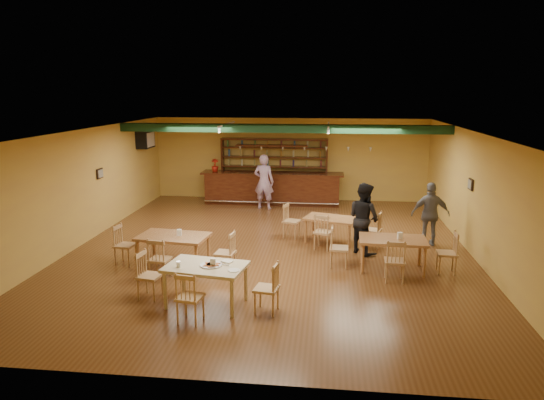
# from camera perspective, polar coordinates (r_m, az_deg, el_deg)

# --- Properties ---
(floor) EXTENTS (12.00, 12.00, 0.00)m
(floor) POSITION_cam_1_polar(r_m,az_deg,el_deg) (12.81, -0.14, -5.61)
(floor) COLOR brown
(floor) RESTS_ON ground
(ceiling_beam) EXTENTS (10.00, 0.30, 0.25)m
(ceiling_beam) POSITION_cam_1_polar(r_m,az_deg,el_deg) (15.00, 1.11, 8.26)
(ceiling_beam) COLOR #103219
(ceiling_beam) RESTS_ON ceiling
(track_rail_left) EXTENTS (0.05, 2.50, 0.05)m
(track_rail_left) POSITION_cam_1_polar(r_m,az_deg,el_deg) (15.85, -5.25, 8.69)
(track_rail_left) COLOR silver
(track_rail_left) RESTS_ON ceiling
(track_rail_right) EXTENTS (0.05, 2.50, 0.05)m
(track_rail_right) POSITION_cam_1_polar(r_m,az_deg,el_deg) (15.53, 6.53, 8.58)
(track_rail_right) COLOR silver
(track_rail_right) RESTS_ON ceiling
(ac_unit) EXTENTS (0.34, 0.70, 0.48)m
(ac_unit) POSITION_cam_1_polar(r_m,az_deg,el_deg) (17.51, -14.39, 6.78)
(ac_unit) COLOR silver
(ac_unit) RESTS_ON wall_left
(picture_left) EXTENTS (0.04, 0.34, 0.28)m
(picture_left) POSITION_cam_1_polar(r_m,az_deg,el_deg) (14.74, -19.25, 2.90)
(picture_left) COLOR black
(picture_left) RESTS_ON wall_left
(picture_right) EXTENTS (0.04, 0.34, 0.28)m
(picture_right) POSITION_cam_1_polar(r_m,az_deg,el_deg) (13.28, 21.95, 1.69)
(picture_right) COLOR black
(picture_right) RESTS_ON wall_right
(bar_counter) EXTENTS (5.04, 0.85, 1.13)m
(bar_counter) POSITION_cam_1_polar(r_m,az_deg,el_deg) (17.69, 0.02, 1.38)
(bar_counter) COLOR #36100A
(bar_counter) RESTS_ON ground
(back_bar_hutch) EXTENTS (3.90, 0.40, 2.28)m
(back_bar_hutch) POSITION_cam_1_polar(r_m,az_deg,el_deg) (18.20, 0.25, 3.54)
(back_bar_hutch) COLOR #36100A
(back_bar_hutch) RESTS_ON ground
(poinsettia) EXTENTS (0.33, 0.33, 0.46)m
(poinsettia) POSITION_cam_1_polar(r_m,az_deg,el_deg) (17.90, -6.60, 4.01)
(poinsettia) COLOR #AF1C10
(poinsettia) RESTS_ON bar_counter
(dining_table_b) EXTENTS (1.53, 1.17, 0.68)m
(dining_table_b) POSITION_cam_1_polar(r_m,az_deg,el_deg) (13.36, 6.78, -3.43)
(dining_table_b) COLOR #935934
(dining_table_b) RESTS_ON ground
(dining_table_c) EXTENTS (1.66, 1.11, 0.78)m
(dining_table_c) POSITION_cam_1_polar(r_m,az_deg,el_deg) (11.56, -11.24, -5.87)
(dining_table_c) COLOR #935934
(dining_table_c) RESTS_ON ground
(dining_table_d) EXTENTS (1.52, 0.95, 0.74)m
(dining_table_d) POSITION_cam_1_polar(r_m,az_deg,el_deg) (11.56, 13.66, -6.09)
(dining_table_d) COLOR #935934
(dining_table_d) RESTS_ON ground
(near_table) EXTENTS (1.60, 1.16, 0.79)m
(near_table) POSITION_cam_1_polar(r_m,az_deg,el_deg) (9.56, -7.59, -9.69)
(near_table) COLOR beige
(near_table) RESTS_ON ground
(pizza_tray) EXTENTS (0.50, 0.50, 0.01)m
(pizza_tray) POSITION_cam_1_polar(r_m,az_deg,el_deg) (9.39, -7.04, -7.46)
(pizza_tray) COLOR silver
(pizza_tray) RESTS_ON near_table
(parmesan_shaker) EXTENTS (0.08, 0.08, 0.11)m
(parmesan_shaker) POSITION_cam_1_polar(r_m,az_deg,el_deg) (9.38, -10.74, -7.31)
(parmesan_shaker) COLOR #EAE5C6
(parmesan_shaker) RESTS_ON near_table
(napkin_stack) EXTENTS (0.25, 0.22, 0.03)m
(napkin_stack) POSITION_cam_1_polar(r_m,az_deg,el_deg) (9.53, -5.19, -7.08)
(napkin_stack) COLOR white
(napkin_stack) RESTS_ON near_table
(pizza_server) EXTENTS (0.33, 0.17, 0.00)m
(pizza_server) POSITION_cam_1_polar(r_m,az_deg,el_deg) (9.40, -6.02, -7.35)
(pizza_server) COLOR silver
(pizza_server) RESTS_ON pizza_tray
(side_plate) EXTENTS (0.25, 0.25, 0.01)m
(side_plate) POSITION_cam_1_polar(r_m,az_deg,el_deg) (9.10, -4.42, -8.07)
(side_plate) COLOR white
(side_plate) RESTS_ON near_table
(patron_bar) EXTENTS (0.74, 0.54, 1.89)m
(patron_bar) POSITION_cam_1_polar(r_m,az_deg,el_deg) (16.84, -0.94, 2.12)
(patron_bar) COLOR #85489C
(patron_bar) RESTS_ON ground
(patron_right_a) EXTENTS (1.08, 1.10, 1.78)m
(patron_right_a) POSITION_cam_1_polar(r_m,az_deg,el_deg) (12.47, 10.53, -2.07)
(patron_right_a) COLOR black
(patron_right_a) RESTS_ON ground
(patron_right_b) EXTENTS (0.98, 0.41, 1.67)m
(patron_right_b) POSITION_cam_1_polar(r_m,az_deg,el_deg) (13.53, 17.81, -1.56)
(patron_right_b) COLOR slate
(patron_right_b) RESTS_ON ground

